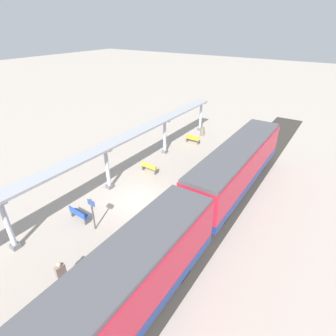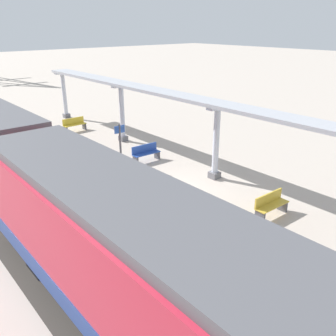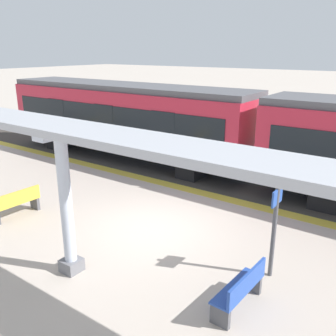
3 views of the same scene
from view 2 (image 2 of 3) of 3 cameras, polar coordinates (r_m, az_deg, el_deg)
The scene contains 13 objects.
ground_plane at distance 15.00m, azimuth -0.69°, elevation -4.31°, with size 176.00×176.00×0.00m, color #B4A79A.
tactile_edge_strip at distance 13.45m, azimuth -11.07°, elevation -8.04°, with size 0.50×38.54×0.01m, color gold.
trackbed at distance 12.81m, azimuth -18.34°, elevation -10.49°, with size 3.20×50.54×0.01m, color #38332D.
train_near_carriage at distance 7.73m, azimuth -3.01°, elevation -16.47°, with size 2.65×12.78×3.48m.
canopy_pillar_third at distance 16.18m, azimuth 7.60°, elevation 3.97°, with size 1.10×0.44×3.34m.
canopy_pillar_fourth at distance 21.67m, azimuth -7.27°, elevation 8.59°, with size 1.10×0.44×3.34m.
canopy_pillar_fifth at distance 28.23m, azimuth -16.06°, elevation 11.02°, with size 1.10×0.44×3.34m.
canopy_beam at distance 15.79m, azimuth 7.71°, elevation 10.01°, with size 1.20×30.80×0.16m, color #A8AAB2.
bench_near_end at distance 18.56m, azimuth -3.55°, elevation 2.40°, with size 1.52×0.51×0.86m.
bench_far_end at distance 13.82m, azimuth 15.88°, elevation -5.58°, with size 1.51×0.49×0.86m.
bench_extra_slot at distance 24.68m, azimuth -14.58°, elevation 6.68°, with size 1.50×0.46×0.86m.
platform_info_sign at distance 17.53m, azimuth -7.57°, elevation 4.12°, with size 0.56×0.10×2.20m.
passenger_waiting_near_edge at distance 19.99m, azimuth -17.86°, elevation 4.47°, with size 0.24×0.48×1.59m.
Camera 2 is at (-8.61, -10.35, 6.63)m, focal length 38.57 mm.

